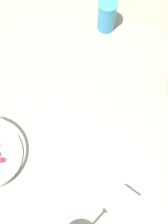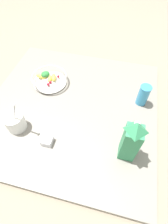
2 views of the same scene
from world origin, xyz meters
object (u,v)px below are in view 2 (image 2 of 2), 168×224
(fruit_bowl, at_px, (49,79))
(milk_carton, at_px, (131,141))
(drinking_cup, at_px, (143,95))
(spice_jar, at_px, (47,141))
(yogurt_tub, at_px, (15,121))

(fruit_bowl, xyz_separation_m, milk_carton, (-0.59, 0.41, 0.10))
(drinking_cup, bearing_deg, fruit_bowl, -2.59)
(fruit_bowl, relative_size, drinking_cup, 1.72)
(spice_jar, bearing_deg, fruit_bowl, -70.70)
(milk_carton, distance_m, yogurt_tub, 0.64)
(drinking_cup, xyz_separation_m, spice_jar, (0.49, 0.42, -0.06))
(yogurt_tub, height_order, drinking_cup, yogurt_tub)
(fruit_bowl, xyz_separation_m, spice_jar, (-0.16, 0.45, -0.02))
(fruit_bowl, distance_m, yogurt_tub, 0.40)
(milk_carton, relative_size, yogurt_tub, 1.18)
(milk_carton, xyz_separation_m, yogurt_tub, (0.64, -0.01, -0.09))
(milk_carton, xyz_separation_m, spice_jar, (0.43, 0.04, -0.13))
(fruit_bowl, bearing_deg, milk_carton, 144.94)
(fruit_bowl, height_order, yogurt_tub, yogurt_tub)
(fruit_bowl, distance_m, drinking_cup, 0.65)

